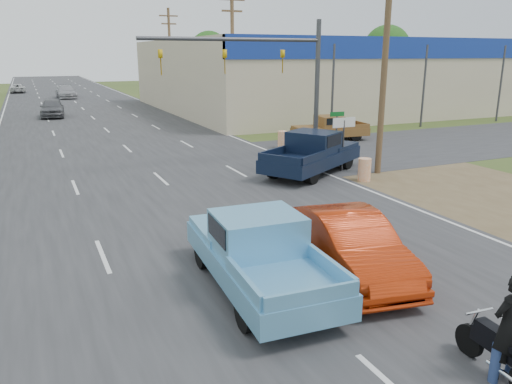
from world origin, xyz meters
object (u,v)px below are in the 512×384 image
motorcycle (506,359)px  navy_pickup (313,152)px  rider (509,332)px  distant_car_white (18,88)px  red_convertible (350,245)px  brown_pickup (328,128)px  distant_car_silver (66,92)px  distant_car_grey (52,108)px  blue_pickup (257,250)px

motorcycle → navy_pickup: bearing=75.4°
motorcycle → navy_pickup: 15.46m
motorcycle → rider: rider is taller
motorcycle → distant_car_white: 75.03m
red_convertible → rider: rider is taller
red_convertible → brown_pickup: size_ratio=0.96×
navy_pickup → distant_car_white: 61.33m
navy_pickup → brown_pickup: 9.12m
rider → distant_car_silver: 62.24m
navy_pickup → distant_car_grey: size_ratio=1.32×
blue_pickup → distant_car_silver: (-0.01, 57.22, -0.14)m
rider → motorcycle: bearing=90.0°
motorcycle → distant_car_silver: distant_car_silver is taller
distant_car_grey → distant_car_white: (-2.96, 32.32, -0.19)m
rider → distant_car_white: bearing=-79.9°
red_convertible → motorcycle: bearing=-81.3°
navy_pickup → distant_car_grey: bearing=168.4°
navy_pickup → distant_car_grey: 29.37m
red_convertible → distant_car_silver: red_convertible is taller
rider → distant_car_white: (-7.89, 74.58, -0.32)m
distant_car_silver → distant_car_grey: bearing=-99.0°
distant_car_grey → distant_car_white: 32.45m
red_convertible → distant_car_white: 70.43m
distant_car_white → brown_pickup: bearing=108.9°
red_convertible → distant_car_white: red_convertible is taller
distant_car_silver → blue_pickup: bearing=-91.6°
red_convertible → motorcycle: 4.65m
red_convertible → distant_car_grey: size_ratio=1.02×
blue_pickup → red_convertible: bearing=-5.7°
navy_pickup → motorcycle: bearing=-50.0°
blue_pickup → motorcycle: bearing=-62.0°
navy_pickup → distant_car_white: size_ratio=1.41×
distant_car_grey → blue_pickup: bearing=-81.5°
rider → brown_pickup: rider is taller
motorcycle → distant_car_grey: 42.59m
distant_car_grey → distant_car_silver: distant_car_grey is taller
motorcycle → distant_car_grey: distant_car_grey is taller
blue_pickup → navy_pickup: 12.06m
navy_pickup → distant_car_white: bearing=160.8°
rider → blue_pickup: (-2.31, 4.98, -0.01)m
red_convertible → rider: (-0.06, -4.60, 0.14)m
distant_car_silver → distant_car_white: bearing=112.6°
red_convertible → blue_pickup: bearing=-179.5°
brown_pickup → distant_car_white: bearing=25.7°
brown_pickup → distant_car_silver: 42.25m
blue_pickup → brown_pickup: (12.72, 16.93, -0.12)m
motorcycle → navy_pickup: (4.95, 14.64, 0.54)m
navy_pickup → distant_car_silver: navy_pickup is taller
distant_car_white → motorcycle: bearing=95.8°
brown_pickup → distant_car_grey: distant_car_grey is taller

